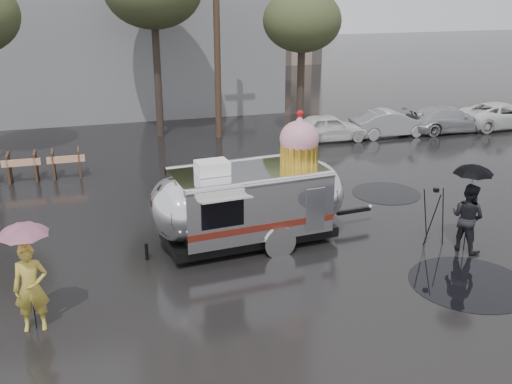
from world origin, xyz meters
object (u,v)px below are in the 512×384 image
object	(u,v)px
person_left	(31,288)
person_right	(467,217)
airstream_trailer	(252,199)
tripod	(434,210)

from	to	relation	value
person_left	person_right	xyz separation A→B (m)	(10.72, 0.85, -0.02)
airstream_trailer	tripod	xyz separation A→B (m)	(4.71, -1.36, -0.33)
person_left	tripod	bearing A→B (deg)	10.85
person_right	tripod	distance (m)	0.88
person_left	tripod	world-z (taller)	person_left
airstream_trailer	person_right	size ratio (longest dim) A/B	3.63
airstream_trailer	tripod	distance (m)	4.91
person_left	tripod	distance (m)	10.25
person_left	person_right	distance (m)	10.76
airstream_trailer	person_right	world-z (taller)	airstream_trailer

